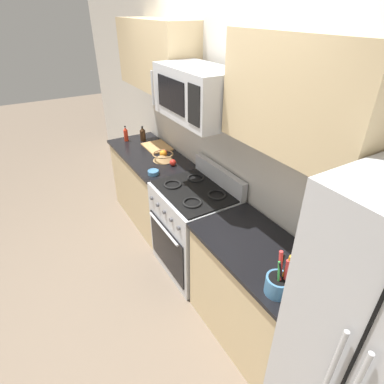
{
  "coord_description": "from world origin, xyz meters",
  "views": [
    {
      "loc": [
        2.11,
        -0.61,
        2.38
      ],
      "look_at": [
        0.17,
        0.54,
        1.03
      ],
      "focal_mm": 29.16,
      "sensor_mm": 36.0,
      "label": 1
    }
  ],
  "objects_px": {
    "refrigerator": "(383,358)",
    "bottle_oil": "(311,276)",
    "utensil_crock": "(278,283)",
    "cutting_board": "(157,147)",
    "microwave": "(198,93)",
    "bottle_hot_sauce": "(126,134)",
    "fruit_basket": "(163,156)",
    "apple_loose": "(173,163)",
    "prep_bowl": "(153,172)",
    "range_oven": "(194,229)",
    "bottle_soy": "(143,134)"
  },
  "relations": [
    {
      "from": "range_oven",
      "to": "bottle_soy",
      "type": "bearing_deg",
      "value": 176.29
    },
    {
      "from": "range_oven",
      "to": "refrigerator",
      "type": "height_order",
      "value": "refrigerator"
    },
    {
      "from": "microwave",
      "to": "bottle_soy",
      "type": "xyz_separation_m",
      "value": [
        -1.42,
        0.07,
        -0.8
      ]
    },
    {
      "from": "apple_loose",
      "to": "cutting_board",
      "type": "height_order",
      "value": "apple_loose"
    },
    {
      "from": "microwave",
      "to": "utensil_crock",
      "type": "distance_m",
      "value": 1.51
    },
    {
      "from": "range_oven",
      "to": "cutting_board",
      "type": "height_order",
      "value": "range_oven"
    },
    {
      "from": "cutting_board",
      "to": "bottle_soy",
      "type": "height_order",
      "value": "bottle_soy"
    },
    {
      "from": "prep_bowl",
      "to": "bottle_hot_sauce",
      "type": "bearing_deg",
      "value": 175.09
    },
    {
      "from": "range_oven",
      "to": "bottle_soy",
      "type": "height_order",
      "value": "bottle_soy"
    },
    {
      "from": "range_oven",
      "to": "fruit_basket",
      "type": "distance_m",
      "value": 0.91
    },
    {
      "from": "refrigerator",
      "to": "bottle_oil",
      "type": "xyz_separation_m",
      "value": [
        -0.51,
        0.05,
        0.08
      ]
    },
    {
      "from": "microwave",
      "to": "bottle_soy",
      "type": "distance_m",
      "value": 1.63
    },
    {
      "from": "microwave",
      "to": "fruit_basket",
      "type": "distance_m",
      "value": 1.14
    },
    {
      "from": "apple_loose",
      "to": "prep_bowl",
      "type": "height_order",
      "value": "apple_loose"
    },
    {
      "from": "range_oven",
      "to": "fruit_basket",
      "type": "xyz_separation_m",
      "value": [
        -0.77,
        0.06,
        0.48
      ]
    },
    {
      "from": "range_oven",
      "to": "apple_loose",
      "type": "height_order",
      "value": "range_oven"
    },
    {
      "from": "refrigerator",
      "to": "fruit_basket",
      "type": "xyz_separation_m",
      "value": [
        -2.59,
        0.07,
        0.05
      ]
    },
    {
      "from": "range_oven",
      "to": "microwave",
      "type": "bearing_deg",
      "value": 90.02
    },
    {
      "from": "fruit_basket",
      "to": "bottle_oil",
      "type": "xyz_separation_m",
      "value": [
        2.08,
        -0.02,
        0.03
      ]
    },
    {
      "from": "refrigerator",
      "to": "fruit_basket",
      "type": "distance_m",
      "value": 2.59
    },
    {
      "from": "utensil_crock",
      "to": "cutting_board",
      "type": "height_order",
      "value": "utensil_crock"
    },
    {
      "from": "apple_loose",
      "to": "bottle_oil",
      "type": "height_order",
      "value": "bottle_oil"
    },
    {
      "from": "range_oven",
      "to": "bottle_hot_sauce",
      "type": "distance_m",
      "value": 1.61
    },
    {
      "from": "range_oven",
      "to": "refrigerator",
      "type": "distance_m",
      "value": 1.87
    },
    {
      "from": "apple_loose",
      "to": "fruit_basket",
      "type": "bearing_deg",
      "value": -171.71
    },
    {
      "from": "microwave",
      "to": "apple_loose",
      "type": "bearing_deg",
      "value": 174.5
    },
    {
      "from": "bottle_soy",
      "to": "prep_bowl",
      "type": "bearing_deg",
      "value": -16.69
    },
    {
      "from": "bottle_soy",
      "to": "bottle_oil",
      "type": "relative_size",
      "value": 1.04
    },
    {
      "from": "fruit_basket",
      "to": "range_oven",
      "type": "bearing_deg",
      "value": -4.21
    },
    {
      "from": "cutting_board",
      "to": "prep_bowl",
      "type": "height_order",
      "value": "prep_bowl"
    },
    {
      "from": "range_oven",
      "to": "bottle_hot_sauce",
      "type": "xyz_separation_m",
      "value": [
        -1.52,
        -0.09,
        0.52
      ]
    },
    {
      "from": "utensil_crock",
      "to": "cutting_board",
      "type": "xyz_separation_m",
      "value": [
        -2.39,
        0.33,
        -0.07
      ]
    },
    {
      "from": "bottle_soy",
      "to": "bottle_hot_sauce",
      "type": "distance_m",
      "value": 0.21
    },
    {
      "from": "utensil_crock",
      "to": "prep_bowl",
      "type": "height_order",
      "value": "utensil_crock"
    },
    {
      "from": "range_oven",
      "to": "prep_bowl",
      "type": "height_order",
      "value": "range_oven"
    },
    {
      "from": "bottle_oil",
      "to": "bottle_hot_sauce",
      "type": "bearing_deg",
      "value": -177.45
    },
    {
      "from": "range_oven",
      "to": "cutting_board",
      "type": "distance_m",
      "value": 1.22
    },
    {
      "from": "refrigerator",
      "to": "bottle_soy",
      "type": "relative_size",
      "value": 9.82
    },
    {
      "from": "bottle_hot_sauce",
      "to": "prep_bowl",
      "type": "distance_m",
      "value": 1.02
    },
    {
      "from": "cutting_board",
      "to": "prep_bowl",
      "type": "distance_m",
      "value": 0.71
    },
    {
      "from": "utensil_crock",
      "to": "prep_bowl",
      "type": "relative_size",
      "value": 2.91
    },
    {
      "from": "microwave",
      "to": "fruit_basket",
      "type": "xyz_separation_m",
      "value": [
        -0.77,
        0.03,
        -0.84
      ]
    },
    {
      "from": "utensil_crock",
      "to": "prep_bowl",
      "type": "bearing_deg",
      "value": -179.9
    },
    {
      "from": "bottle_oil",
      "to": "microwave",
      "type": "bearing_deg",
      "value": -179.77
    },
    {
      "from": "utensil_crock",
      "to": "fruit_basket",
      "type": "distance_m",
      "value": 2.04
    },
    {
      "from": "utensil_crock",
      "to": "apple_loose",
      "type": "relative_size",
      "value": 4.72
    },
    {
      "from": "refrigerator",
      "to": "bottle_soy",
      "type": "bearing_deg",
      "value": 178.07
    },
    {
      "from": "range_oven",
      "to": "bottle_oil",
      "type": "xyz_separation_m",
      "value": [
        1.32,
        0.03,
        0.52
      ]
    },
    {
      "from": "fruit_basket",
      "to": "apple_loose",
      "type": "relative_size",
      "value": 3.3
    },
    {
      "from": "microwave",
      "to": "bottle_hot_sauce",
      "type": "xyz_separation_m",
      "value": [
        -1.52,
        -0.12,
        -0.8
      ]
    }
  ]
}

